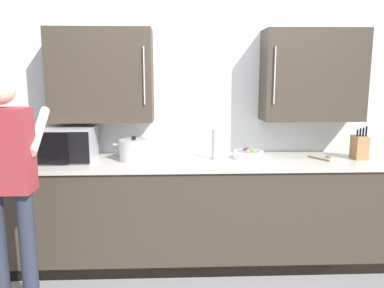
# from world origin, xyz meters

# --- Properties ---
(back_wall_tiled) EXTENTS (3.99, 0.44, 2.80)m
(back_wall_tiled) POSITION_xyz_m (0.00, 1.08, 1.47)
(back_wall_tiled) COLOR silver
(back_wall_tiled) RESTS_ON ground_plane
(counter_unit) EXTENTS (3.40, 0.69, 0.92)m
(counter_unit) POSITION_xyz_m (0.00, 0.76, 0.46)
(counter_unit) COLOR #3D3328
(counter_unit) RESTS_ON ground_plane
(microwave_oven) EXTENTS (0.59, 0.41, 0.28)m
(microwave_oven) POSITION_xyz_m (-1.31, 0.80, 1.06)
(microwave_oven) COLOR #B7BABF
(microwave_oven) RESTS_ON counter_unit
(thermos_flask) EXTENTS (0.08, 0.08, 0.27)m
(thermos_flask) POSITION_xyz_m (0.06, 0.77, 1.05)
(thermos_flask) COLOR #B7BABF
(thermos_flask) RESTS_ON counter_unit
(knife_block) EXTENTS (0.11, 0.15, 0.29)m
(knife_block) POSITION_xyz_m (1.31, 0.76, 1.02)
(knife_block) COLOR #A37547
(knife_block) RESTS_ON counter_unit
(stock_pot) EXTENTS (0.35, 0.26, 0.21)m
(stock_pot) POSITION_xyz_m (-0.64, 0.76, 1.01)
(stock_pot) COLOR #B7BABF
(stock_pot) RESTS_ON counter_unit
(wooden_spoon) EXTENTS (0.22, 0.21, 0.02)m
(wooden_spoon) POSITION_xyz_m (1.01, 0.78, 0.93)
(wooden_spoon) COLOR brown
(wooden_spoon) RESTS_ON counter_unit
(fruit_bowl) EXTENTS (0.25, 0.25, 0.10)m
(fruit_bowl) POSITION_xyz_m (0.34, 0.78, 0.96)
(fruit_bowl) COLOR white
(fruit_bowl) RESTS_ON counter_unit
(person_figure) EXTENTS (0.44, 0.57, 1.66)m
(person_figure) POSITION_xyz_m (-1.41, 0.04, 0.99)
(person_figure) COLOR #282D3D
(person_figure) RESTS_ON ground_plane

